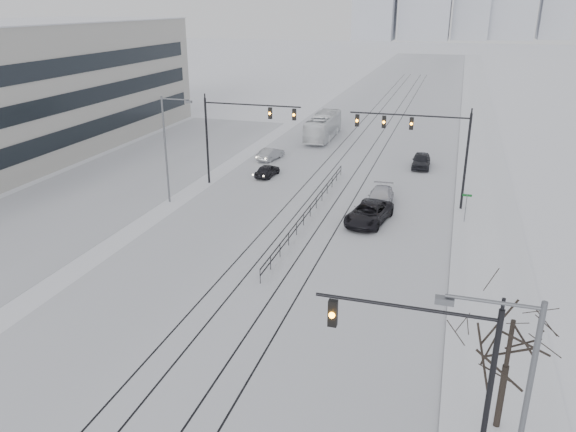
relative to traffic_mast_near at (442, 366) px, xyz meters
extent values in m
cube|color=silver|center=(-10.79, 54.00, -4.55)|extent=(22.00, 260.00, 0.02)
cube|color=white|center=(2.71, 54.00, -4.48)|extent=(5.00, 260.00, 0.16)
cube|color=gray|center=(0.26, 54.00, -4.50)|extent=(0.10, 260.00, 0.12)
cube|color=silver|center=(-30.79, 29.00, -4.55)|extent=(14.00, 60.00, 0.03)
cube|color=black|center=(-13.39, 34.00, -4.54)|extent=(0.10, 180.00, 0.01)
cube|color=black|center=(-11.99, 34.00, -4.54)|extent=(0.10, 180.00, 0.01)
cube|color=black|center=(-9.59, 34.00, -4.54)|extent=(0.10, 180.00, 0.01)
cube|color=black|center=(-8.19, 34.00, -4.54)|extent=(0.10, 180.00, 0.01)
cube|color=black|center=(-38.77, 29.00, 2.44)|extent=(0.08, 58.00, 12.00)
cylinder|color=black|center=(1.61, 0.00, -1.06)|extent=(0.20, 0.20, 7.00)
cylinder|color=black|center=(-1.39, 0.00, 2.04)|extent=(6.00, 0.12, 0.12)
cube|color=black|center=(-3.79, 0.00, 1.39)|extent=(0.32, 0.24, 1.00)
sphere|color=orange|center=(-3.79, -0.14, 1.39)|extent=(0.22, 0.22, 0.22)
cylinder|color=black|center=(0.71, 29.00, -0.56)|extent=(0.20, 0.20, 8.00)
cylinder|color=black|center=(-4.04, 29.00, 3.04)|extent=(9.50, 0.12, 0.12)
cube|color=black|center=(-8.19, 29.00, 2.39)|extent=(0.32, 0.24, 1.00)
sphere|color=orange|center=(-8.19, 28.86, 2.39)|extent=(0.22, 0.22, 0.22)
cube|color=black|center=(-5.99, 29.00, 2.39)|extent=(0.32, 0.24, 1.00)
sphere|color=orange|center=(-5.99, 28.86, 2.39)|extent=(0.22, 0.22, 0.22)
cube|color=black|center=(-3.79, 29.00, 2.39)|extent=(0.32, 0.24, 1.00)
sphere|color=orange|center=(-3.79, 28.86, 2.39)|extent=(0.22, 0.22, 0.22)
cylinder|color=black|center=(-22.29, 30.00, -0.56)|extent=(0.20, 0.20, 8.00)
cylinder|color=black|center=(-17.79, 30.00, 3.04)|extent=(9.00, 0.12, 0.12)
cube|color=black|center=(-13.89, 30.00, 2.39)|extent=(0.32, 0.24, 1.00)
sphere|color=orange|center=(-13.89, 29.86, 2.39)|extent=(0.22, 0.22, 0.22)
cube|color=black|center=(-16.09, 30.00, 2.39)|extent=(0.32, 0.24, 1.00)
sphere|color=orange|center=(-16.09, 29.86, 2.39)|extent=(0.22, 0.22, 0.22)
cylinder|color=#595B60|center=(1.01, -3.00, 4.24)|extent=(2.40, 0.10, 0.10)
cube|color=#595B60|center=(-0.19, -3.00, 4.09)|extent=(0.50, 0.25, 0.18)
cylinder|color=#595B60|center=(-23.29, 24.00, -0.06)|extent=(0.16, 0.16, 9.00)
cylinder|color=#595B60|center=(-22.09, 24.00, 4.24)|extent=(2.40, 0.10, 0.10)
cube|color=#595B60|center=(-20.89, 24.00, 4.09)|extent=(0.50, 0.25, 0.18)
cylinder|color=black|center=(2.41, 3.00, -3.06)|extent=(0.26, 0.26, 3.00)
cylinder|color=black|center=(2.41, 3.00, -0.81)|extent=(0.18, 0.18, 2.50)
cube|color=black|center=(-10.79, 24.00, -3.61)|extent=(0.06, 24.00, 0.06)
cube|color=black|center=(-10.79, 24.00, -4.01)|extent=(0.06, 24.00, 0.06)
cylinder|color=#595B60|center=(1.01, 26.00, -3.36)|extent=(0.06, 0.06, 2.40)
cube|color=#0C4C19|center=(1.01, 26.00, -2.26)|extent=(0.70, 0.04, 0.18)
imported|color=black|center=(-17.63, 33.51, -3.95)|extent=(1.79, 3.74, 1.23)
imported|color=gray|center=(-19.33, 39.62, -3.91)|extent=(2.11, 4.14, 1.30)
imported|color=black|center=(-6.11, 24.00, -3.78)|extent=(3.51, 5.98, 1.56)
imported|color=silver|center=(-5.83, 28.18, -3.85)|extent=(2.09, 4.95, 1.43)
imported|color=black|center=(-3.41, 41.11, -3.81)|extent=(1.88, 4.48, 1.51)
imported|color=white|center=(-16.26, 51.28, -3.04)|extent=(2.74, 10.97, 3.04)
camera|label=1|loc=(-0.38, -16.65, 11.42)|focal=35.00mm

